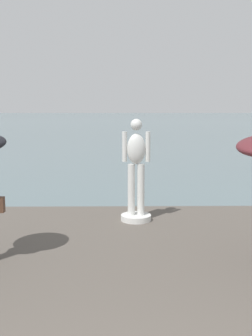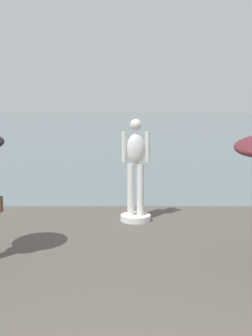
% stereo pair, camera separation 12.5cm
% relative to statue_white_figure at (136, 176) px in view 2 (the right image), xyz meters
% --- Properties ---
extents(ground_plane, '(400.00, 400.00, 0.00)m').
position_rel_statue_white_figure_xyz_m(ground_plane, '(-0.21, 33.28, -1.35)').
color(ground_plane, slate).
extents(statue_white_figure, '(0.64, 0.64, 2.14)m').
position_rel_statue_white_figure_xyz_m(statue_white_figure, '(0.00, 0.00, 0.00)').
color(statue_white_figure, silver).
rests_on(statue_white_figure, pier).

